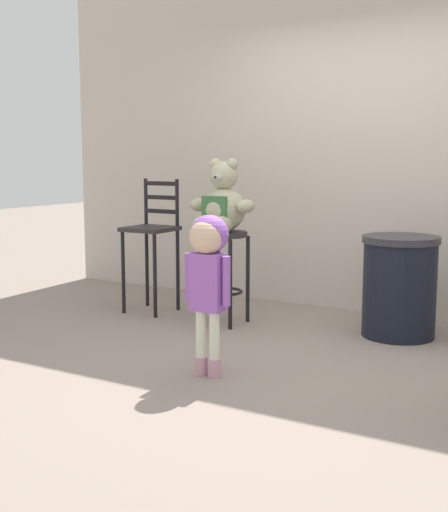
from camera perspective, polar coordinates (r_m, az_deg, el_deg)
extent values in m
plane|color=gray|center=(4.54, 5.57, -8.67)|extent=(24.00, 24.00, 0.00)
cube|color=beige|center=(6.03, 13.20, 13.98)|extent=(6.47, 0.30, 3.88)
cylinder|color=#2B2629|center=(5.35, -0.02, 1.86)|extent=(0.38, 0.38, 0.04)
cylinder|color=black|center=(5.36, -2.09, -2.14)|extent=(0.03, 0.03, 0.70)
cylinder|color=black|center=(5.22, 0.52, -2.43)|extent=(0.03, 0.03, 0.70)
cylinder|color=black|center=(5.60, -0.53, -1.69)|extent=(0.03, 0.03, 0.70)
cylinder|color=black|center=(5.46, 2.01, -1.95)|extent=(0.03, 0.03, 0.70)
torus|color=black|center=(5.42, -0.02, -3.00)|extent=(0.31, 0.31, 0.02)
sphere|color=#ADAB8C|center=(5.33, -0.02, 3.92)|extent=(0.35, 0.35, 0.35)
cube|color=#356436|center=(5.21, -0.82, 3.91)|extent=(0.21, 0.03, 0.21)
sphere|color=#ADAB8C|center=(5.32, -0.02, 6.79)|extent=(0.22, 0.22, 0.22)
ellipsoid|color=#A4A297|center=(5.24, -0.55, 6.62)|extent=(0.09, 0.07, 0.07)
sphere|color=black|center=(5.22, -0.69, 6.64)|extent=(0.03, 0.03, 0.03)
sphere|color=#ADAB8C|center=(5.36, -0.74, 7.75)|extent=(0.09, 0.09, 0.09)
sphere|color=#ADAB8C|center=(5.28, 0.71, 7.74)|extent=(0.09, 0.09, 0.09)
ellipsoid|color=#ADAB8C|center=(5.42, -2.08, 4.35)|extent=(0.12, 0.19, 0.11)
ellipsoid|color=#ADAB8C|center=(5.21, 1.82, 4.19)|extent=(0.12, 0.19, 0.11)
ellipsoid|color=#ADAB8C|center=(5.24, -1.67, 2.70)|extent=(0.12, 0.29, 0.14)
ellipsoid|color=#ADAB8C|center=(5.16, -0.21, 2.62)|extent=(0.12, 0.29, 0.14)
cylinder|color=#CC94A7|center=(4.21, -1.95, -9.18)|extent=(0.08, 0.08, 0.11)
cylinder|color=silver|center=(4.16, -1.96, -6.50)|extent=(0.06, 0.06, 0.29)
cylinder|color=#CC94A7|center=(4.16, -0.81, -9.39)|extent=(0.08, 0.08, 0.11)
cylinder|color=silver|center=(4.11, -0.81, -6.68)|extent=(0.06, 0.06, 0.29)
cube|color=#9656B9|center=(4.06, -1.41, -2.21)|extent=(0.20, 0.12, 0.35)
cylinder|color=#9656B9|center=(4.13, -2.95, -1.80)|extent=(0.05, 0.05, 0.30)
cylinder|color=#9656B9|center=(3.99, 0.19, -2.13)|extent=(0.05, 0.05, 0.30)
sphere|color=#D8B293|center=(4.02, -1.42, 1.66)|extent=(0.21, 0.21, 0.21)
sphere|color=#8F52B5|center=(4.04, -1.22, 1.85)|extent=(0.23, 0.23, 0.23)
cylinder|color=black|center=(5.18, 14.51, -2.77)|extent=(0.53, 0.53, 0.70)
cylinder|color=#2D2D33|center=(5.12, 14.67, 1.36)|extent=(0.56, 0.56, 0.05)
cube|color=#2B2629|center=(5.81, -6.23, 2.29)|extent=(0.39, 0.39, 0.03)
cylinder|color=black|center=(5.83, -8.47, -1.39)|extent=(0.03, 0.03, 0.70)
cylinder|color=black|center=(5.63, -5.83, -1.69)|extent=(0.03, 0.03, 0.70)
cylinder|color=black|center=(6.09, -6.50, -0.94)|extent=(0.03, 0.03, 0.70)
cylinder|color=black|center=(5.89, -3.91, -1.21)|extent=(0.03, 0.03, 0.70)
cylinder|color=black|center=(6.02, -6.59, 4.58)|extent=(0.03, 0.03, 0.40)
cylinder|color=black|center=(5.83, -3.96, 4.49)|extent=(0.03, 0.03, 0.40)
cube|color=black|center=(5.93, -5.29, 3.76)|extent=(0.33, 0.02, 0.04)
cube|color=black|center=(5.92, -5.30, 4.93)|extent=(0.33, 0.02, 0.04)
cube|color=black|center=(5.91, -5.32, 6.09)|extent=(0.33, 0.02, 0.04)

